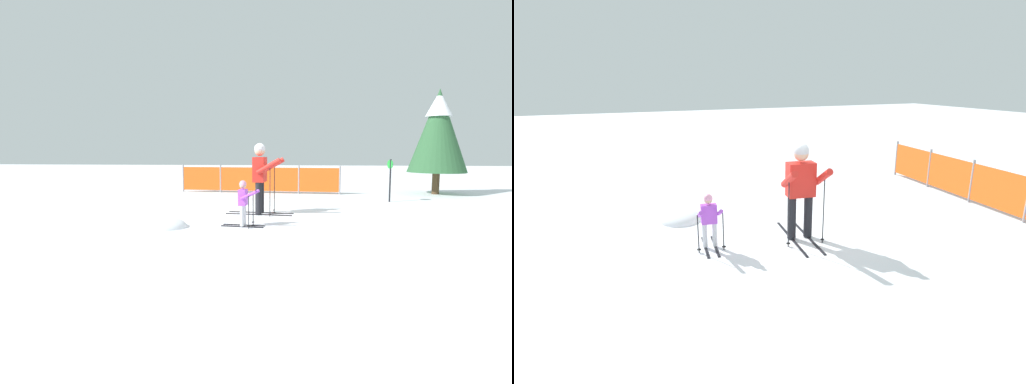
# 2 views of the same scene
# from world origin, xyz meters

# --- Properties ---
(ground_plane) EXTENTS (60.00, 60.00, 0.00)m
(ground_plane) POSITION_xyz_m (0.00, 0.00, 0.00)
(ground_plane) COLOR white
(skier_adult) EXTENTS (1.75, 0.83, 1.81)m
(skier_adult) POSITION_xyz_m (0.08, -0.08, 1.09)
(skier_adult) COLOR black
(skier_adult) RESTS_ON ground_plane
(skier_child) EXTENTS (0.95, 0.50, 1.00)m
(skier_child) POSITION_xyz_m (-0.17, -1.75, 0.58)
(skier_child) COLOR black
(skier_child) RESTS_ON ground_plane
(safety_fence) EXTENTS (6.02, 0.54, 1.05)m
(safety_fence) POSITION_xyz_m (-0.33, 4.76, 0.53)
(safety_fence) COLOR gray
(safety_fence) RESTS_ON ground_plane
(conifer_far) EXTENTS (2.07, 2.07, 3.84)m
(conifer_far) POSITION_xyz_m (6.19, 4.94, 2.37)
(conifer_far) COLOR #4C3823
(conifer_far) RESTS_ON ground_plane
(trail_marker) EXTENTS (0.12, 0.27, 1.35)m
(trail_marker) POSITION_xyz_m (3.97, 2.62, 0.84)
(trail_marker) COLOR black
(trail_marker) RESTS_ON ground_plane
(snow_mound) EXTENTS (1.06, 0.90, 0.42)m
(snow_mound) POSITION_xyz_m (-1.90, -1.98, 0.00)
(snow_mound) COLOR white
(snow_mound) RESTS_ON ground_plane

